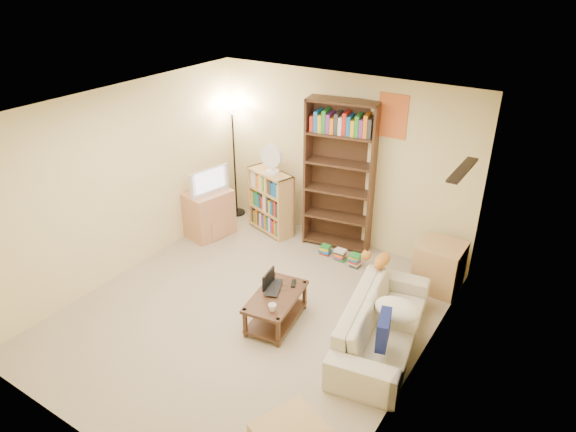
{
  "coord_description": "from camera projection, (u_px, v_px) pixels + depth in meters",
  "views": [
    {
      "loc": [
        3.11,
        -3.97,
        3.89
      ],
      "look_at": [
        0.09,
        0.7,
        1.05
      ],
      "focal_mm": 32.0,
      "sensor_mm": 36.0,
      "label": 1
    }
  ],
  "objects": [
    {
      "name": "laptop",
      "position": [
        278.0,
        288.0,
        6.01
      ],
      "size": [
        0.54,
        0.5,
        0.03
      ],
      "primitive_type": "imported",
      "rotation": [
        0.0,
        0.0,
        1.96
      ],
      "color": "black",
      "rests_on": "coffee_table"
    },
    {
      "name": "tv_remote",
      "position": [
        293.0,
        283.0,
        6.11
      ],
      "size": [
        0.11,
        0.16,
        0.02
      ],
      "primitive_type": "cube",
      "rotation": [
        0.0,
        0.0,
        0.45
      ],
      "color": "black",
      "rests_on": "coffee_table"
    },
    {
      "name": "cream_blanket",
      "position": [
        397.0,
        310.0,
        5.53
      ],
      "size": [
        0.51,
        0.36,
        0.22
      ],
      "primitive_type": "ellipsoid",
      "color": "silver",
      "rests_on": "sofa"
    },
    {
      "name": "television",
      "position": [
        207.0,
        180.0,
        7.58
      ],
      "size": [
        0.72,
        0.38,
        0.39
      ],
      "primitive_type": "imported",
      "rotation": [
        0.0,
        0.0,
        1.35
      ],
      "color": "black",
      "rests_on": "tv_stand"
    },
    {
      "name": "navy_pillow",
      "position": [
        383.0,
        330.0,
        5.15
      ],
      "size": [
        0.2,
        0.38,
        0.33
      ],
      "primitive_type": "cube",
      "rotation": [
        0.0,
        0.0,
        1.84
      ],
      "color": "navy",
      "rests_on": "sofa"
    },
    {
      "name": "short_bookshelf",
      "position": [
        271.0,
        202.0,
        7.88
      ],
      "size": [
        0.83,
        0.53,
        1.0
      ],
      "rotation": [
        0.0,
        0.0,
        -0.31
      ],
      "color": "tan",
      "rests_on": "ground"
    },
    {
      "name": "desk_fan",
      "position": [
        271.0,
        159.0,
        7.48
      ],
      "size": [
        0.35,
        0.2,
        0.46
      ],
      "color": "white",
      "rests_on": "short_bookshelf"
    },
    {
      "name": "book_stacks",
      "position": [
        342.0,
        256.0,
        7.26
      ],
      "size": [
        0.67,
        0.19,
        0.2
      ],
      "color": "red",
      "rests_on": "ground"
    },
    {
      "name": "floor_lamp",
      "position": [
        233.0,
        130.0,
        7.98
      ],
      "size": [
        0.31,
        0.31,
        1.82
      ],
      "color": "black",
      "rests_on": "ground"
    },
    {
      "name": "tabby_cat",
      "position": [
        379.0,
        260.0,
        6.15
      ],
      "size": [
        0.44,
        0.21,
        0.15
      ],
      "color": "orange",
      "rests_on": "sofa"
    },
    {
      "name": "tv_stand",
      "position": [
        209.0,
        213.0,
        7.84
      ],
      "size": [
        0.61,
        0.76,
        0.72
      ],
      "primitive_type": "cube",
      "rotation": [
        0.0,
        0.0,
        -0.22
      ],
      "color": "tan",
      "rests_on": "ground"
    },
    {
      "name": "room",
      "position": [
        246.0,
        191.0,
        5.5
      ],
      "size": [
        4.5,
        4.54,
        2.52
      ],
      "color": "tan",
      "rests_on": "ground"
    },
    {
      "name": "laptop_screen",
      "position": [
        268.0,
        279.0,
        6.01
      ],
      "size": [
        0.06,
        0.29,
        0.19
      ],
      "primitive_type": "cube",
      "rotation": [
        0.0,
        0.0,
        0.15
      ],
      "color": "white",
      "rests_on": "laptop"
    },
    {
      "name": "mug",
      "position": [
        272.0,
        308.0,
        5.63
      ],
      "size": [
        0.1,
        0.1,
        0.09
      ],
      "primitive_type": "imported",
      "rotation": [
        0.0,
        0.0,
        -0.04
      ],
      "color": "white",
      "rests_on": "coffee_table"
    },
    {
      "name": "sofa",
      "position": [
        382.0,
        323.0,
        5.63
      ],
      "size": [
        2.13,
        1.37,
        0.55
      ],
      "primitive_type": "imported",
      "rotation": [
        0.0,
        0.0,
        1.74
      ],
      "color": "beige",
      "rests_on": "ground"
    },
    {
      "name": "coffee_table",
      "position": [
        276.0,
        305.0,
        5.98
      ],
      "size": [
        0.61,
        0.93,
        0.39
      ],
      "rotation": [
        0.0,
        0.0,
        0.15
      ],
      "color": "#442C1A",
      "rests_on": "ground"
    },
    {
      "name": "side_table",
      "position": [
        439.0,
        266.0,
        6.59
      ],
      "size": [
        0.55,
        0.55,
        0.63
      ],
      "primitive_type": "cube",
      "rotation": [
        0.0,
        0.0,
        -0.01
      ],
      "color": "tan",
      "rests_on": "ground"
    },
    {
      "name": "tall_bookshelf",
      "position": [
        340.0,
        173.0,
        7.2
      ],
      "size": [
        1.03,
        0.5,
        2.19
      ],
      "rotation": [
        0.0,
        0.0,
        0.18
      ],
      "color": "#45271A",
      "rests_on": "ground"
    }
  ]
}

